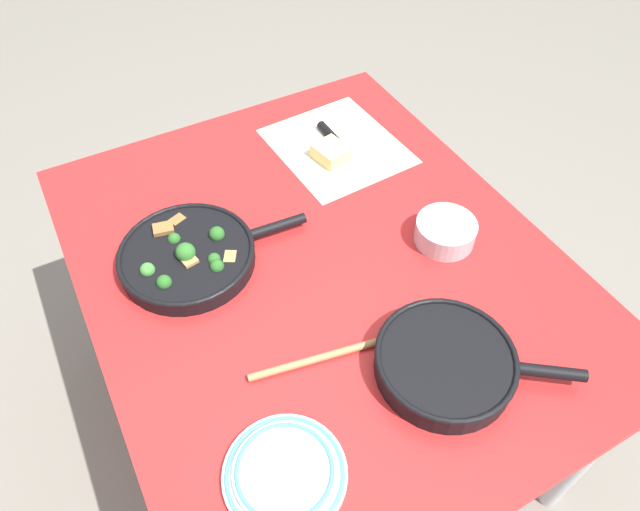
# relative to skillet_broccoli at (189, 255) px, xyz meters

# --- Properties ---
(ground_plane) EXTENTS (14.00, 14.00, 0.00)m
(ground_plane) POSITION_rel_skillet_broccoli_xyz_m (-0.14, -0.25, -0.75)
(ground_plane) COLOR slate
(dining_table_red) EXTENTS (1.23, 1.00, 0.72)m
(dining_table_red) POSITION_rel_skillet_broccoli_xyz_m (-0.14, -0.25, -0.10)
(dining_table_red) COLOR red
(dining_table_red) RESTS_ON ground_plane
(skillet_broccoli) EXTENTS (0.30, 0.43, 0.07)m
(skillet_broccoli) POSITION_rel_skillet_broccoli_xyz_m (0.00, 0.00, 0.00)
(skillet_broccoli) COLOR black
(skillet_broccoli) RESTS_ON dining_table_red
(skillet_eggs) EXTENTS (0.29, 0.35, 0.05)m
(skillet_eggs) POSITION_rel_skillet_broccoli_xyz_m (-0.49, -0.33, 0.00)
(skillet_eggs) COLOR black
(skillet_eggs) RESTS_ON dining_table_red
(wooden_spoon) EXTENTS (0.10, 0.38, 0.02)m
(wooden_spoon) POSITION_rel_skillet_broccoli_xyz_m (-0.37, -0.23, -0.02)
(wooden_spoon) COLOR #A87A4C
(wooden_spoon) RESTS_ON dining_table_red
(parchment_sheet) EXTENTS (0.37, 0.33, 0.00)m
(parchment_sheet) POSITION_rel_skillet_broccoli_xyz_m (0.20, -0.49, -0.02)
(parchment_sheet) COLOR beige
(parchment_sheet) RESTS_ON dining_table_red
(grater_knife) EXTENTS (0.22, 0.03, 0.02)m
(grater_knife) POSITION_rel_skillet_broccoli_xyz_m (0.21, -0.49, -0.01)
(grater_knife) COLOR silver
(grater_knife) RESTS_ON dining_table_red
(cheese_block) EXTENTS (0.10, 0.09, 0.04)m
(cheese_block) POSITION_rel_skillet_broccoli_xyz_m (0.16, -0.45, -0.00)
(cheese_block) COLOR #EFD67A
(cheese_block) RESTS_ON dining_table_red
(dinner_plate_stack) EXTENTS (0.21, 0.21, 0.03)m
(dinner_plate_stack) POSITION_rel_skillet_broccoli_xyz_m (-0.52, 0.02, -0.01)
(dinner_plate_stack) COLOR white
(dinner_plate_stack) RESTS_ON dining_table_red
(prep_bowl_steel) EXTENTS (0.14, 0.14, 0.05)m
(prep_bowl_steel) POSITION_rel_skillet_broccoli_xyz_m (-0.22, -0.53, 0.00)
(prep_bowl_steel) COLOR #B7B7BC
(prep_bowl_steel) RESTS_ON dining_table_red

